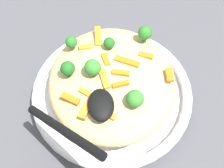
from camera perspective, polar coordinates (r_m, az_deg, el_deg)
ground_plane at (r=0.58m, az=-0.00°, el=-3.01°), size 2.40×2.40×0.00m
serving_bowl at (r=0.56m, az=-0.00°, el=-1.95°), size 0.29×0.29×0.04m
pasta_mound at (r=0.52m, az=-0.00°, el=0.46°), size 0.23×0.22×0.06m
carrot_piece_0 at (r=0.48m, az=-7.65°, el=-2.70°), size 0.03×0.03×0.01m
carrot_piece_1 at (r=0.55m, az=-2.61°, el=8.71°), size 0.04×0.01×0.01m
carrot_piece_2 at (r=0.47m, az=-5.01°, el=-4.97°), size 0.03×0.02×0.01m
carrot_piece_3 at (r=0.47m, az=-1.80°, el=-5.21°), size 0.03×0.04×0.01m
carrot_piece_4 at (r=0.49m, az=-1.45°, el=1.05°), size 0.04×0.02×0.01m
carrot_piece_5 at (r=0.51m, az=-1.16°, el=4.50°), size 0.03×0.01×0.01m
carrot_piece_6 at (r=0.49m, az=1.60°, el=2.06°), size 0.02×0.03×0.01m
carrot_piece_7 at (r=0.54m, az=-4.76°, el=6.76°), size 0.01×0.02×0.01m
carrot_piece_8 at (r=0.48m, az=1.60°, el=-0.04°), size 0.01×0.03×0.01m
carrot_piece_9 at (r=0.51m, az=10.50°, el=1.66°), size 0.02×0.01×0.01m
carrot_piece_10 at (r=0.48m, az=-4.61°, el=-1.78°), size 0.02×0.03×0.01m
carrot_piece_11 at (r=0.53m, az=6.26°, el=5.21°), size 0.02×0.03×0.01m
carrot_piece_12 at (r=0.51m, az=2.76°, el=4.12°), size 0.03×0.04×0.01m
broccoli_floret_0 at (r=0.54m, az=6.07°, el=9.30°), size 0.02×0.02×0.03m
broccoli_floret_1 at (r=0.49m, az=-3.60°, el=3.45°), size 0.03×0.03×0.03m
broccoli_floret_2 at (r=0.50m, az=-8.15°, el=2.82°), size 0.02×0.02×0.03m
broccoli_floret_3 at (r=0.46m, az=4.24°, el=-2.75°), size 0.03×0.03×0.03m
broccoli_floret_4 at (r=0.52m, az=-0.56°, el=7.50°), size 0.02×0.02×0.02m
broccoli_floret_5 at (r=0.53m, az=-7.50°, el=7.62°), size 0.02×0.02×0.02m
serving_spoon at (r=0.44m, az=-4.38°, el=-5.39°), size 0.14×0.13×0.08m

